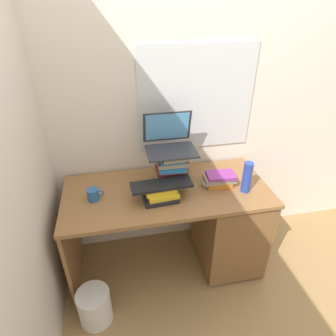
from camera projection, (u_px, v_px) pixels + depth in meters
The scene contains 13 objects.
ground_plane at pixel (167, 262), 2.51m from camera, with size 6.00×6.00×0.00m, color #9E7A4C.
wall_back at pixel (157, 104), 2.16m from camera, with size 6.00×0.06×2.60m.
wall_left at pixel (24, 134), 1.69m from camera, with size 0.05×6.00×2.60m, color beige.
desk at pixel (215, 222), 2.33m from camera, with size 1.50×0.68×0.77m.
book_stack_tall at pixel (172, 169), 2.08m from camera, with size 0.24×0.21×0.28m.
book_stack_keyboard_riser at pixel (161, 193), 1.99m from camera, with size 0.25×0.20×0.10m.
book_stack_side at pixel (219, 179), 2.14m from camera, with size 0.24×0.18×0.10m.
laptop at pixel (170, 141), 2.04m from camera, with size 0.35×0.30×0.25m.
keyboard at pixel (161, 185), 1.96m from camera, with size 0.42×0.14×0.02m, color black.
computer_mouse at pixel (206, 184), 2.14m from camera, with size 0.06×0.10×0.04m, color #A5A8AD.
mug at pixel (93, 194), 1.99m from camera, with size 0.12×0.08×0.09m.
water_bottle at pixel (247, 177), 2.04m from camera, with size 0.07×0.07×0.23m, color #263FA5.
wastebasket at pixel (95, 306), 2.01m from camera, with size 0.23×0.23×0.27m, color silver.
Camera 1 is at (-0.33, -1.69, 2.00)m, focal length 30.68 mm.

